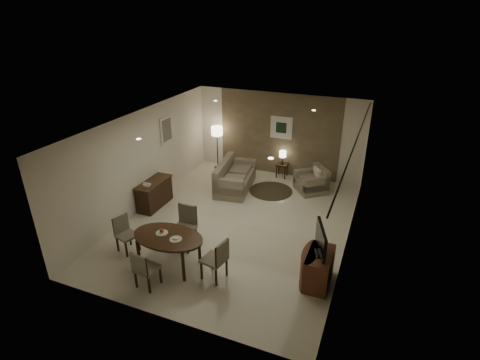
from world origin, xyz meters
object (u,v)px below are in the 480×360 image
at_px(side_table, 282,170).
at_px(chair_left, 127,235).
at_px(chair_far, 183,228).
at_px(chair_right, 214,259).
at_px(dining_table, 169,251).
at_px(sofa, 235,176).
at_px(armchair, 311,180).
at_px(tv_cabinet, 319,268).
at_px(console_desk, 155,194).
at_px(floor_lamp, 217,148).
at_px(chair_near, 147,268).

bearing_deg(side_table, chair_left, -111.56).
height_order(chair_far, chair_right, chair_far).
xyz_separation_m(dining_table, sofa, (-0.15, 4.00, 0.06)).
relative_size(chair_far, armchair, 1.18).
bearing_deg(tv_cabinet, chair_far, 178.75).
relative_size(tv_cabinet, chair_left, 1.07).
distance_m(console_desk, floor_lamp, 3.18).
height_order(chair_near, floor_lamp, floor_lamp).
bearing_deg(floor_lamp, tv_cabinet, -46.29).
bearing_deg(chair_right, armchair, 178.83).
distance_m(tv_cabinet, chair_near, 3.42).
relative_size(tv_cabinet, chair_near, 1.06).
bearing_deg(floor_lamp, chair_near, -77.92).
xyz_separation_m(dining_table, chair_near, (-0.05, -0.73, 0.06)).
bearing_deg(side_table, chair_near, -99.14).
bearing_deg(side_table, chair_far, -101.85).
distance_m(tv_cabinet, chair_far, 3.14).
relative_size(chair_right, sofa, 0.51).
height_order(side_table, floor_lamp, floor_lamp).
distance_m(chair_left, armchair, 5.61).
xyz_separation_m(chair_left, armchair, (3.21, 4.60, -0.05)).
height_order(console_desk, dining_table, console_desk).
xyz_separation_m(dining_table, chair_left, (-1.16, 0.09, 0.05)).
bearing_deg(armchair, floor_lamp, -138.38).
bearing_deg(tv_cabinet, floor_lamp, 133.71).
height_order(dining_table, chair_near, chair_near).
distance_m(chair_far, armchair, 4.51).
distance_m(chair_near, side_table, 6.20).
bearing_deg(side_table, sofa, -128.06).
relative_size(tv_cabinet, chair_right, 0.97).
bearing_deg(chair_near, dining_table, -87.31).
relative_size(dining_table, chair_far, 1.57).
distance_m(chair_far, chair_left, 1.27).
distance_m(chair_near, sofa, 4.73).
distance_m(tv_cabinet, sofa, 4.67).
bearing_deg(chair_far, tv_cabinet, -1.63).
distance_m(chair_left, side_table, 5.70).
xyz_separation_m(dining_table, chair_far, (-0.05, 0.70, 0.13)).
distance_m(chair_far, sofa, 3.30).
relative_size(chair_right, armchair, 1.09).
xyz_separation_m(console_desk, dining_table, (1.80, -2.14, -0.01)).
bearing_deg(console_desk, side_table, 49.90).
bearing_deg(armchair, console_desk, -95.32).
xyz_separation_m(sofa, side_table, (1.08, 1.38, -0.20)).
bearing_deg(tv_cabinet, chair_near, -156.47).
bearing_deg(sofa, chair_left, 157.45).
bearing_deg(armchair, chair_far, -66.65).
distance_m(sofa, armchair, 2.31).
bearing_deg(chair_near, sofa, -82.17).
height_order(chair_left, sofa, sofa).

